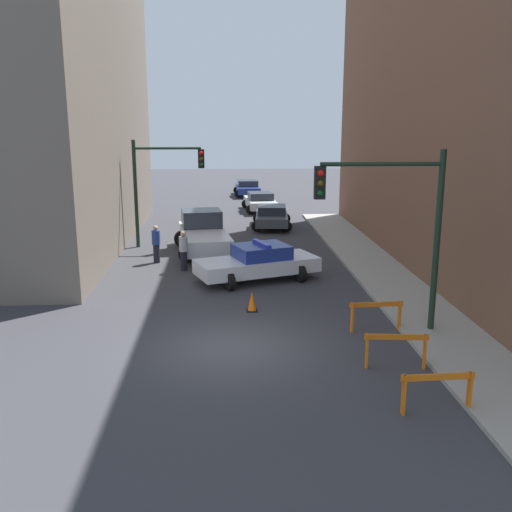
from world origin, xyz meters
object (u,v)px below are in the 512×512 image
(barrier_mid, at_px, (396,345))
(parked_car_mid, at_px, (260,201))
(barrier_front, at_px, (437,386))
(barrier_back, at_px, (376,311))
(traffic_cone, at_px, (252,302))
(parked_car_near, at_px, (272,216))
(white_truck, at_px, (204,234))
(traffic_light_near, at_px, (398,214))
(pedestrian_corner, at_px, (156,243))
(pedestrian_crossing, at_px, (184,250))
(traffic_light_far, at_px, (158,178))
(police_car, at_px, (258,262))
(parked_car_far, at_px, (248,188))

(barrier_mid, bearing_deg, parked_car_mid, 93.90)
(parked_car_mid, xyz_separation_m, barrier_front, (1.96, -28.14, -0.06))
(parked_car_mid, distance_m, barrier_front, 28.21)
(barrier_back, distance_m, traffic_cone, 4.12)
(traffic_cone, bearing_deg, parked_car_near, 82.78)
(white_truck, distance_m, barrier_back, 12.04)
(traffic_light_near, distance_m, pedestrian_corner, 12.24)
(traffic_light_near, xyz_separation_m, barrier_mid, (-0.61, -2.40, -2.91))
(parked_car_mid, distance_m, pedestrian_crossing, 16.40)
(barrier_front, bearing_deg, white_truck, 109.18)
(barrier_back, bearing_deg, traffic_light_far, 122.08)
(parked_car_near, relative_size, pedestrian_corner, 2.67)
(police_car, xyz_separation_m, barrier_back, (3.13, -5.73, -0.11))
(police_car, distance_m, pedestrian_crossing, 3.44)
(barrier_back, bearing_deg, barrier_mid, -93.95)
(parked_car_far, distance_m, traffic_cone, 29.57)
(pedestrian_crossing, xyz_separation_m, pedestrian_corner, (-1.28, 1.41, 0.00))
(white_truck, bearing_deg, pedestrian_crossing, -110.01)
(barrier_front, bearing_deg, parked_car_far, 93.87)
(traffic_light_near, height_order, barrier_back, traffic_light_near)
(traffic_light_far, height_order, barrier_mid, traffic_light_far)
(parked_car_far, xyz_separation_m, barrier_back, (2.45, -31.60, -0.06))
(traffic_light_far, bearing_deg, parked_car_near, 39.40)
(traffic_light_near, relative_size, barrier_back, 3.25)
(traffic_light_far, distance_m, parked_car_far, 20.32)
(barrier_mid, bearing_deg, white_truck, 111.45)
(parked_car_near, xyz_separation_m, barrier_mid, (1.49, -19.58, -0.06))
(parked_car_far, height_order, barrier_back, parked_car_far)
(traffic_light_near, height_order, traffic_light_far, traffic_light_near)
(parked_car_mid, bearing_deg, barrier_mid, -90.55)
(traffic_light_near, bearing_deg, police_car, 121.09)
(pedestrian_crossing, xyz_separation_m, barrier_mid, (5.95, -10.00, -0.24))
(pedestrian_crossing, bearing_deg, parked_car_far, 41.88)
(white_truck, height_order, barrier_back, white_truck)
(traffic_light_far, bearing_deg, traffic_cone, -68.14)
(traffic_light_near, relative_size, parked_car_far, 1.20)
(police_car, relative_size, parked_car_far, 1.16)
(pedestrian_crossing, relative_size, barrier_mid, 1.04)
(parked_car_near, xyz_separation_m, traffic_cone, (-1.89, -14.95, -0.36))
(traffic_light_far, relative_size, white_truck, 0.92)
(parked_car_near, bearing_deg, pedestrian_crossing, -110.21)
(traffic_light_near, xyz_separation_m, pedestrian_crossing, (-6.56, 7.60, -2.67))
(parked_car_far, relative_size, pedestrian_corner, 2.62)
(pedestrian_crossing, bearing_deg, barrier_back, -89.91)
(white_truck, bearing_deg, parked_car_near, 51.20)
(parked_car_near, xyz_separation_m, barrier_front, (1.69, -21.87, -0.06))
(barrier_mid, xyz_separation_m, traffic_cone, (-3.38, 4.63, -0.30))
(traffic_light_near, relative_size, pedestrian_corner, 3.13)
(white_truck, distance_m, barrier_front, 16.54)
(parked_car_near, bearing_deg, traffic_light_far, -135.84)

